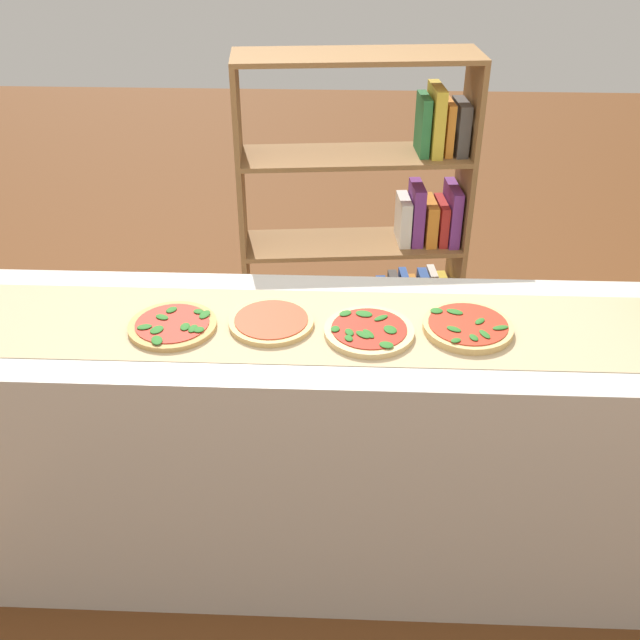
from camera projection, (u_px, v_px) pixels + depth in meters
ground_plane at (320, 544)px, 2.62m from camera, size 12.00×12.00×0.00m
counter at (320, 446)px, 2.37m from camera, size 2.51×0.60×0.92m
parchment_paper at (320, 326)px, 2.13m from camera, size 2.17×0.39×0.00m
pizza_spinach_0 at (173, 325)px, 2.11m from camera, size 0.25×0.25×0.02m
pizza_plain_1 at (271, 321)px, 2.13m from camera, size 0.25×0.25×0.02m
pizza_spinach_2 at (369, 331)px, 2.08m from camera, size 0.26×0.26×0.03m
pizza_spinach_3 at (468, 327)px, 2.10m from camera, size 0.26×0.26×0.03m
bookshelf at (382, 248)px, 3.00m from camera, size 0.91×0.35×1.48m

